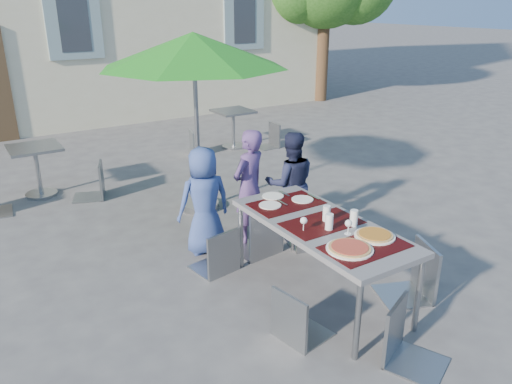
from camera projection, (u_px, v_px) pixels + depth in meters
ground at (292, 286)px, 4.91m from camera, size 90.00×90.00×0.00m
dining_table at (322, 229)px, 4.52m from camera, size 0.80×1.85×0.76m
pizza_near_left at (350, 248)px, 4.01m from camera, size 0.38×0.38×0.03m
pizza_near_right at (375, 235)px, 4.23m from camera, size 0.35×0.35×0.03m
glassware at (334, 219)px, 4.40m from camera, size 0.51×0.37×0.15m
place_settings at (282, 200)px, 5.00m from camera, size 0.62×0.45×0.01m
child_0 at (204, 201)px, 5.40m from camera, size 0.62×0.43×1.20m
child_1 at (249, 187)px, 5.63m from camera, size 0.56×0.47×1.32m
child_2 at (290, 184)px, 5.85m from camera, size 0.69×0.57×1.24m
chair_0 at (217, 225)px, 4.99m from camera, size 0.46×0.46×0.91m
chair_1 at (260, 202)px, 5.32m from camera, size 0.51×0.52×1.05m
chair_2 at (312, 201)px, 5.49m from camera, size 0.52×0.52×0.97m
chair_3 at (298, 286)px, 3.96m from camera, size 0.45×0.45×0.88m
chair_4 at (419, 240)px, 4.55m from camera, size 0.58×0.58×1.00m
chair_5 at (412, 301)px, 3.71m from camera, size 0.54×0.54×0.93m
patio_umbrella at (194, 52)px, 6.01m from camera, size 2.33×2.33×2.28m
cafe_table_0 at (36, 163)px, 7.03m from camera, size 0.68×0.68×0.73m
bg_chair_r_0 at (92, 160)px, 6.94m from camera, size 0.54×0.54×0.95m
cafe_table_1 at (233, 123)px, 9.38m from camera, size 0.67×0.67×0.72m
bg_chair_l_1 at (196, 128)px, 8.90m from camera, size 0.46×0.46×0.86m
bg_chair_r_1 at (271, 122)px, 9.40m from camera, size 0.39×0.39×0.85m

